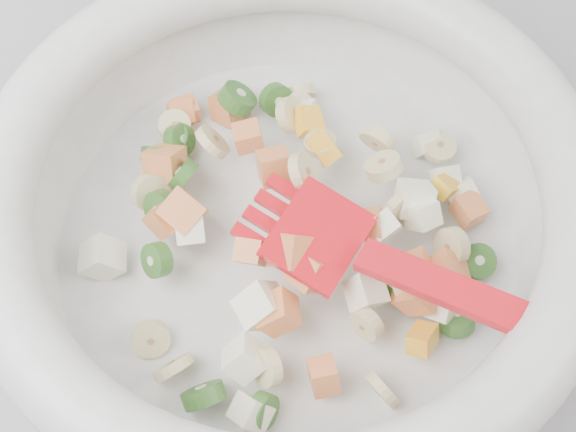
{
  "coord_description": "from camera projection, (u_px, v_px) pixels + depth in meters",
  "views": [
    {
      "loc": [
        0.19,
        1.17,
        1.4
      ],
      "look_at": [
        0.16,
        1.43,
        0.95
      ],
      "focal_mm": 50.0,
      "sensor_mm": 36.0,
      "label": 1
    }
  ],
  "objects": [
    {
      "name": "counter",
      "position": [
        158.0,
        399.0,
        0.98
      ],
      "size": [
        2.0,
        0.6,
        0.9
      ],
      "primitive_type": "cube",
      "color": "gray",
      "rests_on": "ground"
    },
    {
      "name": "mixing_bowl",
      "position": [
        289.0,
        206.0,
        0.52
      ],
      "size": [
        0.43,
        0.4,
        0.11
      ],
      "color": "white",
      "rests_on": "counter"
    }
  ]
}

